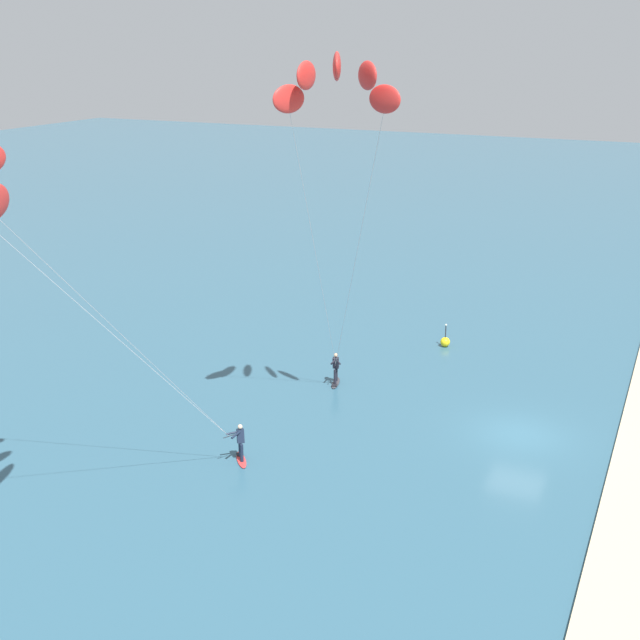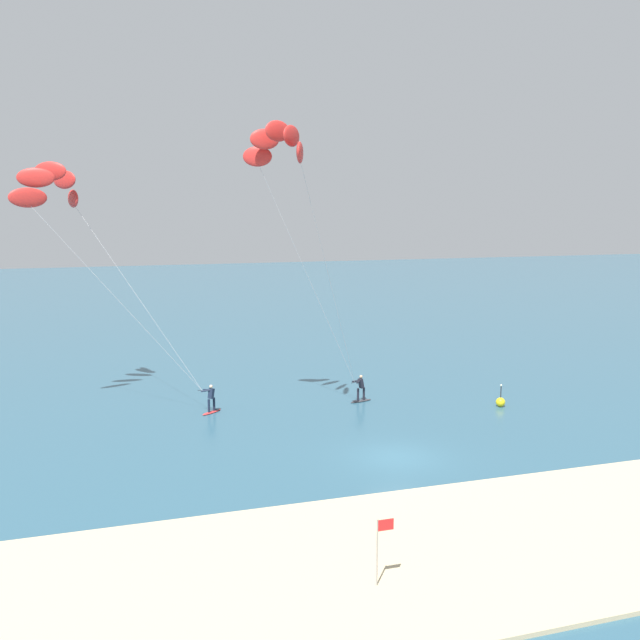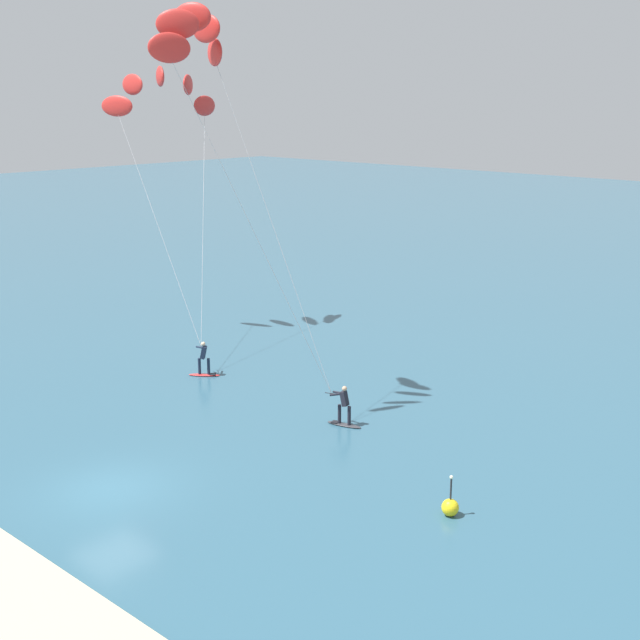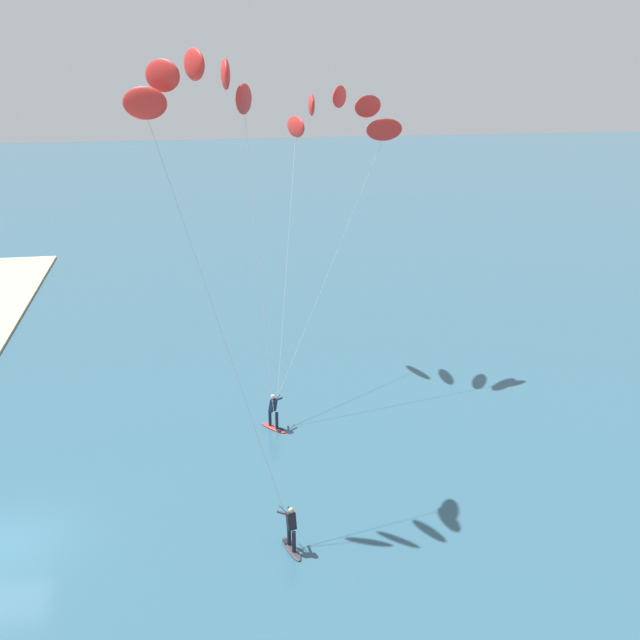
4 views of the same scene
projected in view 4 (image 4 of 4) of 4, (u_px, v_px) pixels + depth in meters
ground_plane at (5, 545)px, 27.92m from camera, size 240.00×240.00×0.00m
kitesurfer_nearshore at (199, 103)px, 27.59m from camera, size 8.08×5.35×16.42m
kitesurfer_mid_water at (337, 122)px, 40.20m from camera, size 11.20×8.19×14.51m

